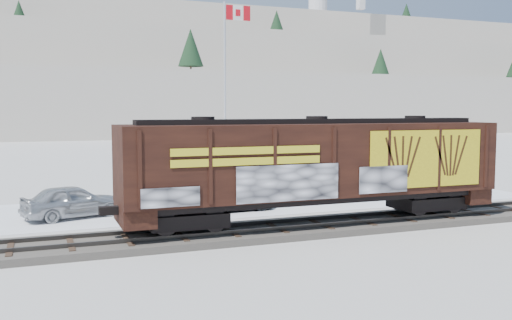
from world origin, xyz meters
name	(u,v)px	position (x,y,z in m)	size (l,w,h in m)	color
ground	(228,237)	(0.00, 0.00, 0.00)	(500.00, 500.00, 0.00)	white
rail_track	(228,234)	(0.00, 0.00, 0.15)	(50.00, 3.40, 0.43)	#59544C
parking_strip	(183,207)	(0.00, 7.50, 0.01)	(40.00, 8.00, 0.03)	white
hillside	(63,74)	(-0.05, 139.79, 14.37)	(360.00, 110.00, 93.00)	white
hopper_railcar	(317,164)	(3.90, -0.01, 2.81)	(16.37, 3.06, 4.27)	black
flagpole	(227,117)	(5.12, 15.80, 4.60)	(2.30, 0.90, 12.30)	silver
car_silver	(73,201)	(-5.54, 6.41, 0.81)	(1.85, 4.61, 1.57)	#B4B7BC
car_white	(190,195)	(0.16, 6.70, 0.73)	(1.47, 4.22, 1.39)	white
car_dark	(229,197)	(1.85, 5.55, 0.69)	(1.86, 4.58, 1.33)	black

